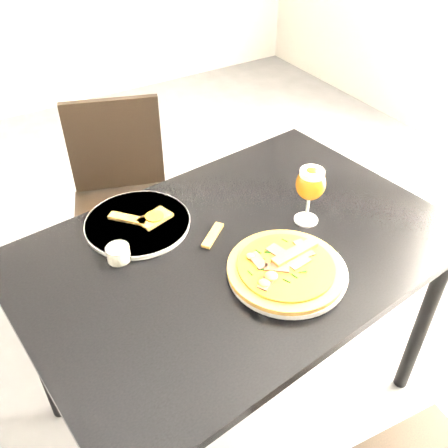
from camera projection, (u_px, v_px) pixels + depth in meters
dining_table at (238, 269)px, 1.45m from camera, size 1.28×0.93×0.75m
chair_far at (122, 198)px, 2.04m from camera, size 0.50×0.50×0.85m
plate_main at (287, 272)px, 1.30m from camera, size 0.35×0.35×0.02m
pizza at (286, 268)px, 1.28m from camera, size 0.31×0.31×0.03m
plate_second at (138, 223)px, 1.46m from camera, size 0.32×0.32×0.02m
crust_scraps at (146, 218)px, 1.45m from camera, size 0.17×0.13×0.01m
loose_crust at (213, 235)px, 1.42m from camera, size 0.10×0.09×0.01m
sauce_cup at (118, 253)px, 1.33m from camera, size 0.06×0.06×0.04m
beer_glass at (311, 184)px, 1.40m from camera, size 0.09×0.09×0.18m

